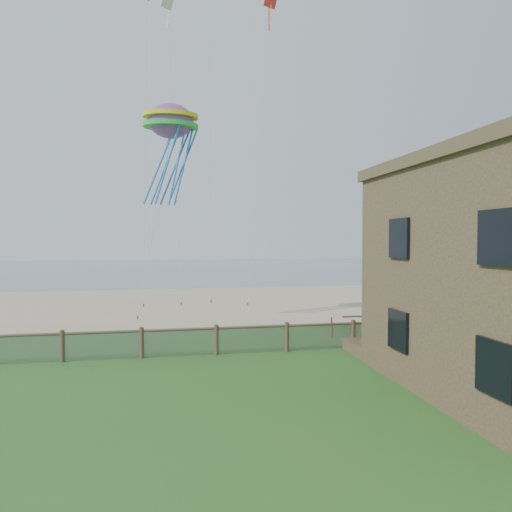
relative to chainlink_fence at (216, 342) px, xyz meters
name	(u,v)px	position (x,y,z in m)	size (l,w,h in m)	color
ground	(238,407)	(0.00, -6.00, -0.55)	(160.00, 160.00, 0.00)	#2A5D20
sand_beach	(195,303)	(0.00, 16.00, -0.55)	(72.00, 20.00, 0.02)	tan
ocean	(181,268)	(0.00, 60.00, -0.55)	(160.00, 68.00, 0.02)	slate
chainlink_fence	(216,342)	(0.00, 0.00, 0.00)	(36.20, 0.20, 1.25)	#4D362B
motel_deck	(510,341)	(13.00, -1.00, -0.30)	(15.00, 2.00, 0.50)	brown
picnic_table	(397,344)	(7.54, -1.00, -0.22)	(1.56, 1.18, 0.66)	brown
octopus_kite	(171,150)	(-1.77, 6.18, 8.97)	(2.92, 2.06, 6.02)	red
kite_white	(168,9)	(-1.89, 10.75, 18.62)	(0.97, 0.70, 1.98)	silver
kite_red	(271,7)	(4.47, 9.67, 18.79)	(1.08, 0.70, 2.13)	red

